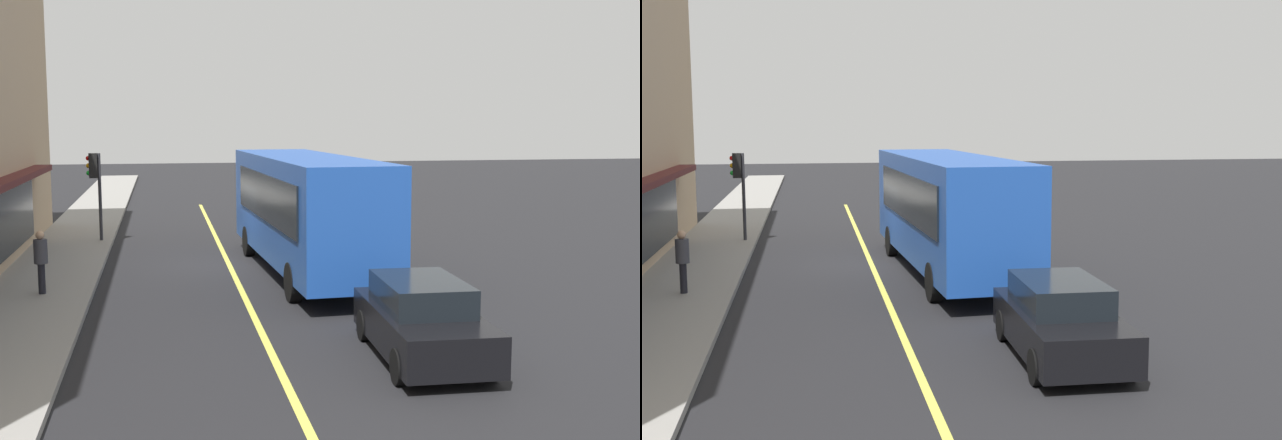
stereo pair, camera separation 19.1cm
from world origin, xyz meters
TOP-DOWN VIEW (x-y plane):
  - ground at (0.00, 0.00)m, footprint 120.00×120.00m
  - sidewalk at (0.00, 5.24)m, footprint 80.00×2.78m
  - lane_centre_stripe at (0.00, 0.00)m, footprint 36.00×0.16m
  - bus at (-2.11, -2.11)m, footprint 11.24×3.06m
  - traffic_light at (4.88, 4.41)m, footprint 0.30×0.52m
  - car_black at (-10.94, -2.80)m, footprint 4.36×1.98m
  - pedestrian_near_storefront at (-4.23, 5.09)m, footprint 0.34×0.34m

SIDE VIEW (x-z plane):
  - ground at x=0.00m, z-range 0.00..0.00m
  - lane_centre_stripe at x=0.00m, z-range 0.00..0.01m
  - sidewalk at x=0.00m, z-range 0.00..0.15m
  - car_black at x=-10.94m, z-range -0.02..1.50m
  - pedestrian_near_storefront at x=-4.23m, z-range 0.31..1.93m
  - bus at x=-2.11m, z-range 0.24..3.74m
  - traffic_light at x=4.88m, z-range 0.93..4.13m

